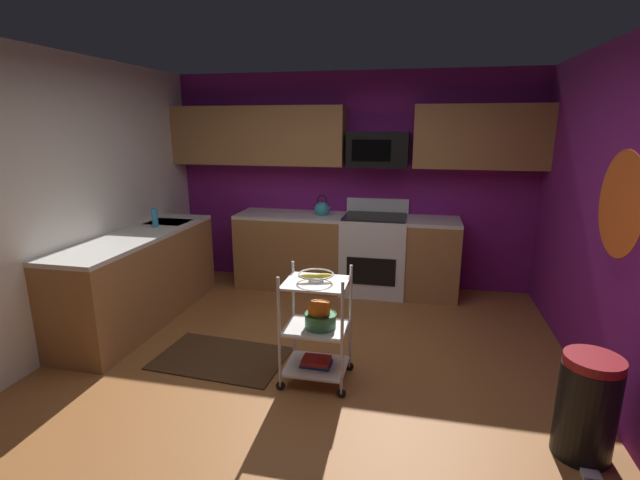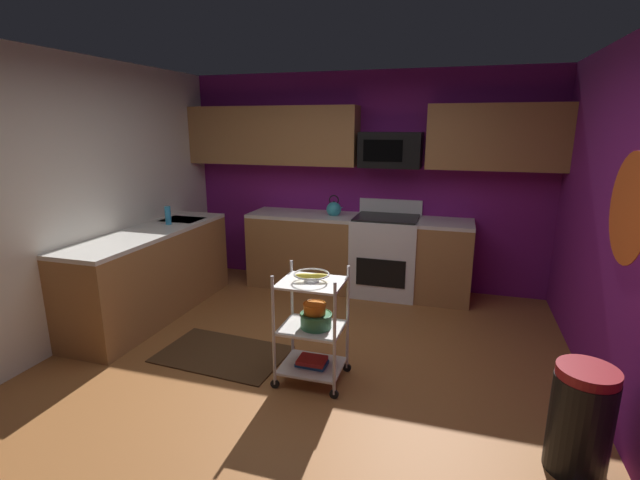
{
  "view_description": "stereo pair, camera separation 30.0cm",
  "coord_description": "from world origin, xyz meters",
  "px_view_note": "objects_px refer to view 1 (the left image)",
  "views": [
    {
      "loc": [
        0.84,
        -3.18,
        1.98
      ],
      "look_at": [
        0.06,
        0.4,
        1.05
      ],
      "focal_mm": 25.51,
      "sensor_mm": 36.0,
      "label": 1
    },
    {
      "loc": [
        1.13,
        -3.1,
        1.98
      ],
      "look_at": [
        0.06,
        0.4,
        1.05
      ],
      "focal_mm": 25.51,
      "sensor_mm": 36.0,
      "label": 2
    }
  ],
  "objects_px": {
    "fruit_bowl": "(316,276)",
    "oven_range": "(374,253)",
    "dish_soap_bottle": "(155,218)",
    "microwave": "(378,150)",
    "mixing_bowl_large": "(320,320)",
    "book_stack": "(316,362)",
    "kettle": "(322,209)",
    "trash_can": "(587,407)",
    "mixing_bowl_small": "(319,308)",
    "rolling_cart": "(316,328)"
  },
  "relations": [
    {
      "from": "oven_range",
      "to": "mixing_bowl_large",
      "type": "height_order",
      "value": "oven_range"
    },
    {
      "from": "mixing_bowl_large",
      "to": "book_stack",
      "type": "distance_m",
      "value": 0.36
    },
    {
      "from": "oven_range",
      "to": "book_stack",
      "type": "height_order",
      "value": "oven_range"
    },
    {
      "from": "dish_soap_bottle",
      "to": "trash_can",
      "type": "distance_m",
      "value": 4.15
    },
    {
      "from": "fruit_bowl",
      "to": "mixing_bowl_small",
      "type": "xyz_separation_m",
      "value": [
        0.02,
        -0.0,
        -0.26
      ]
    },
    {
      "from": "book_stack",
      "to": "mixing_bowl_large",
      "type": "bearing_deg",
      "value": 0.0
    },
    {
      "from": "microwave",
      "to": "kettle",
      "type": "bearing_deg",
      "value": -170.38
    },
    {
      "from": "microwave",
      "to": "book_stack",
      "type": "height_order",
      "value": "microwave"
    },
    {
      "from": "fruit_bowl",
      "to": "oven_range",
      "type": "bearing_deg",
      "value": 83.63
    },
    {
      "from": "kettle",
      "to": "dish_soap_bottle",
      "type": "bearing_deg",
      "value": -147.21
    },
    {
      "from": "mixing_bowl_large",
      "to": "kettle",
      "type": "relative_size",
      "value": 0.95
    },
    {
      "from": "mixing_bowl_small",
      "to": "dish_soap_bottle",
      "type": "distance_m",
      "value": 2.33
    },
    {
      "from": "book_stack",
      "to": "dish_soap_bottle",
      "type": "xyz_separation_m",
      "value": [
        -2.0,
        1.08,
        0.86
      ]
    },
    {
      "from": "oven_range",
      "to": "mixing_bowl_large",
      "type": "relative_size",
      "value": 4.37
    },
    {
      "from": "mixing_bowl_large",
      "to": "trash_can",
      "type": "xyz_separation_m",
      "value": [
        1.75,
        -0.47,
        -0.19
      ]
    },
    {
      "from": "microwave",
      "to": "rolling_cart",
      "type": "bearing_deg",
      "value": -96.06
    },
    {
      "from": "fruit_bowl",
      "to": "dish_soap_bottle",
      "type": "relative_size",
      "value": 1.36
    },
    {
      "from": "fruit_bowl",
      "to": "dish_soap_bottle",
      "type": "distance_m",
      "value": 2.28
    },
    {
      "from": "kettle",
      "to": "trash_can",
      "type": "bearing_deg",
      "value": -49.75
    },
    {
      "from": "microwave",
      "to": "mixing_bowl_large",
      "type": "height_order",
      "value": "microwave"
    },
    {
      "from": "microwave",
      "to": "mixing_bowl_large",
      "type": "distance_m",
      "value": 2.52
    },
    {
      "from": "mixing_bowl_large",
      "to": "kettle",
      "type": "height_order",
      "value": "kettle"
    },
    {
      "from": "microwave",
      "to": "trash_can",
      "type": "bearing_deg",
      "value": -60.12
    },
    {
      "from": "rolling_cart",
      "to": "book_stack",
      "type": "bearing_deg",
      "value": -14.04
    },
    {
      "from": "mixing_bowl_small",
      "to": "dish_soap_bottle",
      "type": "height_order",
      "value": "dish_soap_bottle"
    },
    {
      "from": "book_stack",
      "to": "kettle",
      "type": "distance_m",
      "value": 2.31
    },
    {
      "from": "oven_range",
      "to": "book_stack",
      "type": "relative_size",
      "value": 4.54
    },
    {
      "from": "kettle",
      "to": "mixing_bowl_small",
      "type": "bearing_deg",
      "value": -78.56
    },
    {
      "from": "rolling_cart",
      "to": "fruit_bowl",
      "type": "distance_m",
      "value": 0.42
    },
    {
      "from": "book_stack",
      "to": "dish_soap_bottle",
      "type": "relative_size",
      "value": 1.21
    },
    {
      "from": "oven_range",
      "to": "fruit_bowl",
      "type": "relative_size",
      "value": 4.04
    },
    {
      "from": "rolling_cart",
      "to": "book_stack",
      "type": "relative_size",
      "value": 3.78
    },
    {
      "from": "fruit_bowl",
      "to": "book_stack",
      "type": "xyz_separation_m",
      "value": [
        0.0,
        -0.0,
        -0.72
      ]
    },
    {
      "from": "kettle",
      "to": "dish_soap_bottle",
      "type": "height_order",
      "value": "kettle"
    },
    {
      "from": "rolling_cart",
      "to": "mixing_bowl_large",
      "type": "xyz_separation_m",
      "value": [
        0.03,
        -0.0,
        0.07
      ]
    },
    {
      "from": "oven_range",
      "to": "dish_soap_bottle",
      "type": "height_order",
      "value": "dish_soap_bottle"
    },
    {
      "from": "fruit_bowl",
      "to": "mixing_bowl_large",
      "type": "height_order",
      "value": "fruit_bowl"
    },
    {
      "from": "microwave",
      "to": "dish_soap_bottle",
      "type": "height_order",
      "value": "microwave"
    },
    {
      "from": "mixing_bowl_large",
      "to": "mixing_bowl_small",
      "type": "bearing_deg",
      "value": -177.35
    },
    {
      "from": "rolling_cart",
      "to": "dish_soap_bottle",
      "type": "xyz_separation_m",
      "value": [
        -2.0,
        1.08,
        0.57
      ]
    },
    {
      "from": "dish_soap_bottle",
      "to": "trash_can",
      "type": "bearing_deg",
      "value": -22.31
    },
    {
      "from": "rolling_cart",
      "to": "oven_range",
      "type": "bearing_deg",
      "value": 83.63
    },
    {
      "from": "oven_range",
      "to": "trash_can",
      "type": "distance_m",
      "value": 3.02
    },
    {
      "from": "microwave",
      "to": "mixing_bowl_small",
      "type": "distance_m",
      "value": 2.48
    },
    {
      "from": "book_stack",
      "to": "trash_can",
      "type": "relative_size",
      "value": 0.37
    },
    {
      "from": "microwave",
      "to": "book_stack",
      "type": "bearing_deg",
      "value": -96.06
    },
    {
      "from": "mixing_bowl_large",
      "to": "mixing_bowl_small",
      "type": "relative_size",
      "value": 1.38
    },
    {
      "from": "rolling_cart",
      "to": "fruit_bowl",
      "type": "relative_size",
      "value": 3.36
    },
    {
      "from": "mixing_bowl_large",
      "to": "mixing_bowl_small",
      "type": "xyz_separation_m",
      "value": [
        -0.01,
        -0.0,
        0.1
      ]
    },
    {
      "from": "oven_range",
      "to": "fruit_bowl",
      "type": "xyz_separation_m",
      "value": [
        -0.24,
        -2.12,
        0.4
      ]
    }
  ]
}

